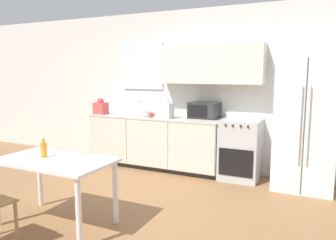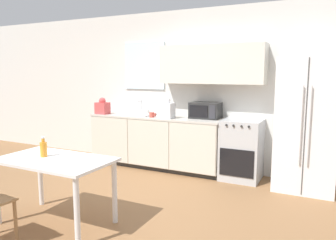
{
  "view_description": "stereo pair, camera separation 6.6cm",
  "coord_description": "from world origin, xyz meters",
  "px_view_note": "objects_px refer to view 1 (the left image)",
  "views": [
    {
      "loc": [
        2.14,
        -3.21,
        1.65
      ],
      "look_at": [
        0.37,
        0.51,
        1.05
      ],
      "focal_mm": 35.0,
      "sensor_mm": 36.0,
      "label": 1
    },
    {
      "loc": [
        2.2,
        -3.18,
        1.65
      ],
      "look_at": [
        0.37,
        0.51,
        1.05
      ],
      "focal_mm": 35.0,
      "sensor_mm": 36.0,
      "label": 2
    }
  ],
  "objects_px": {
    "coffee_mug": "(151,115)",
    "microwave": "(204,110)",
    "oven_range": "(240,149)",
    "refrigerator": "(306,124)",
    "dining_table": "(55,169)",
    "drink_bottle": "(44,149)"
  },
  "relations": [
    {
      "from": "coffee_mug",
      "to": "microwave",
      "type": "bearing_deg",
      "value": 18.19
    },
    {
      "from": "refrigerator",
      "to": "drink_bottle",
      "type": "height_order",
      "value": "refrigerator"
    },
    {
      "from": "coffee_mug",
      "to": "drink_bottle",
      "type": "xyz_separation_m",
      "value": [
        -0.13,
        -2.22,
        -0.13
      ]
    },
    {
      "from": "microwave",
      "to": "dining_table",
      "type": "xyz_separation_m",
      "value": [
        -0.8,
        -2.51,
        -0.41
      ]
    },
    {
      "from": "drink_bottle",
      "to": "oven_range",
      "type": "bearing_deg",
      "value": 56.22
    },
    {
      "from": "coffee_mug",
      "to": "oven_range",
      "type": "bearing_deg",
      "value": 7.0
    },
    {
      "from": "microwave",
      "to": "drink_bottle",
      "type": "distance_m",
      "value": 2.69
    },
    {
      "from": "oven_range",
      "to": "refrigerator",
      "type": "bearing_deg",
      "value": -2.88
    },
    {
      "from": "drink_bottle",
      "to": "coffee_mug",
      "type": "bearing_deg",
      "value": 86.75
    },
    {
      "from": "oven_range",
      "to": "dining_table",
      "type": "relative_size",
      "value": 0.75
    },
    {
      "from": "refrigerator",
      "to": "microwave",
      "type": "relative_size",
      "value": 3.89
    },
    {
      "from": "coffee_mug",
      "to": "dining_table",
      "type": "bearing_deg",
      "value": -88.97
    },
    {
      "from": "refrigerator",
      "to": "dining_table",
      "type": "height_order",
      "value": "refrigerator"
    },
    {
      "from": "oven_range",
      "to": "dining_table",
      "type": "distance_m",
      "value": 2.82
    },
    {
      "from": "microwave",
      "to": "drink_bottle",
      "type": "bearing_deg",
      "value": -111.23
    },
    {
      "from": "refrigerator",
      "to": "coffee_mug",
      "type": "height_order",
      "value": "refrigerator"
    },
    {
      "from": "dining_table",
      "to": "oven_range",
      "type": "bearing_deg",
      "value": 59.2
    },
    {
      "from": "microwave",
      "to": "coffee_mug",
      "type": "height_order",
      "value": "microwave"
    },
    {
      "from": "drink_bottle",
      "to": "microwave",
      "type": "bearing_deg",
      "value": 68.77
    },
    {
      "from": "refrigerator",
      "to": "dining_table",
      "type": "distance_m",
      "value": 3.35
    },
    {
      "from": "oven_range",
      "to": "coffee_mug",
      "type": "height_order",
      "value": "coffee_mug"
    },
    {
      "from": "microwave",
      "to": "coffee_mug",
      "type": "distance_m",
      "value": 0.89
    }
  ]
}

